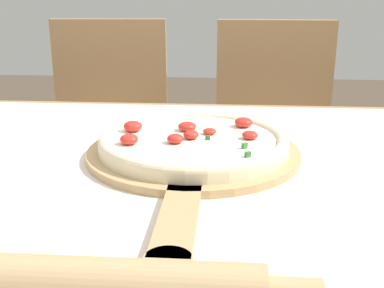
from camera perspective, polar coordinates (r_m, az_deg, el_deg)
The scene contains 7 objects.
dining_table at distance 0.72m, azimuth -5.09°, elevation -11.79°, with size 1.44×1.02×0.74m.
towel_cloth at distance 0.68m, azimuth -5.31°, elevation -4.87°, with size 1.36×0.94×0.00m.
pizza_peel at distance 0.76m, azimuth 0.05°, elevation -1.53°, with size 0.34×0.53×0.01m.
pizza at distance 0.78m, azimuth 0.15°, elevation 0.35°, with size 0.31×0.31×0.04m.
rolling_pin at distance 0.44m, azimuth -14.96°, elevation -15.63°, with size 0.43×0.05×0.05m.
chair_left at distance 1.63m, azimuth -9.79°, elevation 0.77°, with size 0.43×0.43×0.91m.
chair_right at distance 1.59m, azimuth 9.54°, elevation 0.33°, with size 0.41×0.41×0.91m.
Camera 1 is at (0.11, -0.62, 1.00)m, focal length 45.00 mm.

